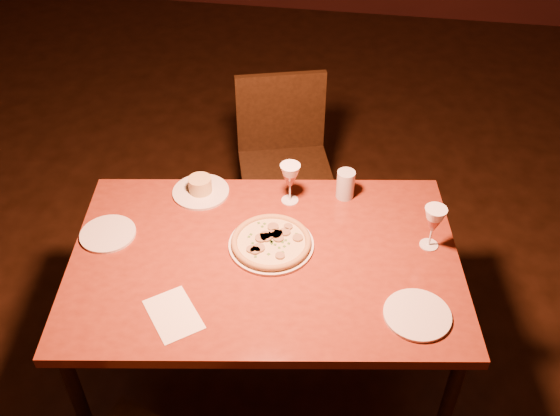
# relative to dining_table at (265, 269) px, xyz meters

# --- Properties ---
(floor) EXTENTS (7.00, 7.00, 0.00)m
(floor) POSITION_rel_dining_table_xyz_m (-0.13, 0.15, -0.63)
(floor) COLOR black
(floor) RESTS_ON ground
(dining_table) EXTENTS (1.41, 1.02, 0.69)m
(dining_table) POSITION_rel_dining_table_xyz_m (0.00, 0.00, 0.00)
(dining_table) COLOR maroon
(dining_table) RESTS_ON floor
(chair_far) EXTENTS (0.51, 0.51, 0.84)m
(chair_far) POSITION_rel_dining_table_xyz_m (-0.07, 0.85, -0.16)
(chair_far) COLOR black
(chair_far) RESTS_ON floor
(pizza_plate) EXTENTS (0.29, 0.29, 0.03)m
(pizza_plate) POSITION_rel_dining_table_xyz_m (0.01, 0.05, 0.08)
(pizza_plate) COLOR silver
(pizza_plate) RESTS_ON dining_table
(ramekin_saucer) EXTENTS (0.21, 0.21, 0.07)m
(ramekin_saucer) POSITION_rel_dining_table_xyz_m (-0.30, 0.29, 0.08)
(ramekin_saucer) COLOR silver
(ramekin_saucer) RESTS_ON dining_table
(wine_glass_far) EXTENTS (0.07, 0.07, 0.16)m
(wine_glass_far) POSITION_rel_dining_table_xyz_m (0.04, 0.30, 0.14)
(wine_glass_far) COLOR #AE5448
(wine_glass_far) RESTS_ON dining_table
(wine_glass_right) EXTENTS (0.07, 0.07, 0.16)m
(wine_glass_right) POSITION_rel_dining_table_xyz_m (0.54, 0.14, 0.14)
(wine_glass_right) COLOR #AE5448
(wine_glass_right) RESTS_ON dining_table
(water_tumbler) EXTENTS (0.07, 0.07, 0.11)m
(water_tumbler) POSITION_rel_dining_table_xyz_m (0.24, 0.36, 0.12)
(water_tumbler) COLOR silver
(water_tumbler) RESTS_ON dining_table
(side_plate_left) EXTENTS (0.19, 0.19, 0.01)m
(side_plate_left) POSITION_rel_dining_table_xyz_m (-0.55, 0.02, 0.07)
(side_plate_left) COLOR silver
(side_plate_left) RESTS_ON dining_table
(side_plate_near) EXTENTS (0.20, 0.20, 0.01)m
(side_plate_near) POSITION_rel_dining_table_xyz_m (0.50, -0.17, 0.07)
(side_plate_near) COLOR silver
(side_plate_near) RESTS_ON dining_table
(menu_card) EXTENTS (0.22, 0.23, 0.00)m
(menu_card) POSITION_rel_dining_table_xyz_m (-0.23, -0.29, 0.06)
(menu_card) COLOR white
(menu_card) RESTS_ON dining_table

